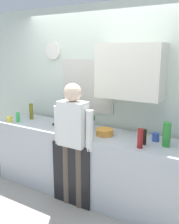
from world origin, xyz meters
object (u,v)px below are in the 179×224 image
at_px(mixing_bowl, 105,132).
at_px(dish_soap, 18,117).
at_px(cup_yellow_cup, 9,119).
at_px(potted_plant, 90,120).
at_px(coffee_maker, 63,114).
at_px(bottle_red_vinegar, 140,138).
at_px(cup_blue_mug, 156,137).
at_px(person_at_sink, 73,135).
at_px(bottle_clear_soda, 167,134).
at_px(bottle_olive_oil, 31,111).
at_px(storage_canister, 69,124).
at_px(bottle_dark_sauce, 144,137).

distance_m(mixing_bowl, dish_soap, 1.42).
height_order(cup_yellow_cup, potted_plant, potted_plant).
height_order(coffee_maker, mixing_bowl, coffee_maker).
xyz_separation_m(bottle_red_vinegar, cup_blue_mug, (0.08, 0.31, -0.06)).
distance_m(cup_yellow_cup, person_at_sink, 1.23).
height_order(coffee_maker, cup_yellow_cup, coffee_maker).
relative_size(bottle_clear_soda, bottle_olive_oil, 1.12).
xyz_separation_m(bottle_olive_oil, cup_blue_mug, (1.98, 0.02, -0.07)).
relative_size(potted_plant, dish_soap, 1.28).
bearing_deg(bottle_olive_oil, dish_soap, -105.03).
xyz_separation_m(bottle_clear_soda, cup_blue_mug, (-0.15, 0.11, -0.09)).
bearing_deg(cup_blue_mug, storage_canister, -171.12).
distance_m(bottle_olive_oil, person_at_sink, 1.13).
distance_m(mixing_bowl, person_at_sink, 0.41).
bearing_deg(bottle_dark_sauce, bottle_clear_soda, 17.42).
height_order(bottle_clear_soda, cup_yellow_cup, bottle_clear_soda).
height_order(mixing_bowl, storage_canister, storage_canister).
xyz_separation_m(bottle_olive_oil, potted_plant, (1.05, 0.03, 0.01)).
bearing_deg(bottle_dark_sauce, cup_yellow_cup, -176.26).
distance_m(bottle_red_vinegar, dish_soap, 1.96).
relative_size(coffee_maker, bottle_olive_oil, 1.32).
bearing_deg(potted_plant, mixing_bowl, -22.60).
height_order(coffee_maker, bottle_olive_oil, coffee_maker).
bearing_deg(bottle_clear_soda, coffee_maker, 175.87).
bearing_deg(mixing_bowl, cup_yellow_cup, -172.74).
xyz_separation_m(bottle_clear_soda, cup_yellow_cup, (-2.30, -0.21, -0.10)).
relative_size(cup_yellow_cup, storage_canister, 0.50).
xyz_separation_m(cup_blue_mug, cup_yellow_cup, (-2.15, -0.31, -0.01)).
xyz_separation_m(bottle_dark_sauce, mixing_bowl, (-0.54, 0.06, -0.05)).
xyz_separation_m(mixing_bowl, potted_plant, (-0.30, 0.13, 0.09)).
bearing_deg(bottle_clear_soda, bottle_red_vinegar, -139.16).
bearing_deg(cup_blue_mug, bottle_clear_soda, -34.77).
bearing_deg(coffee_maker, person_at_sink, -41.28).
height_order(bottle_clear_soda, dish_soap, bottle_clear_soda).
distance_m(cup_blue_mug, potted_plant, 0.93).
bearing_deg(storage_canister, cup_blue_mug, 8.88).
xyz_separation_m(bottle_dark_sauce, cup_blue_mug, (0.08, 0.18, -0.04)).
distance_m(coffee_maker, cup_blue_mug, 1.38).
bearing_deg(dish_soap, coffee_maker, 20.48).
bearing_deg(coffee_maker, bottle_olive_oil, -177.70).
xyz_separation_m(bottle_red_vinegar, bottle_dark_sauce, (-0.00, 0.13, -0.02)).
distance_m(bottle_dark_sauce, potted_plant, 0.86).
distance_m(bottle_olive_oil, dish_soap, 0.24).
bearing_deg(coffee_maker, storage_canister, -38.24).
distance_m(bottle_dark_sauce, bottle_olive_oil, 1.90).
bearing_deg(bottle_red_vinegar, coffee_maker, 166.42).
height_order(dish_soap, person_at_sink, person_at_sink).
relative_size(potted_plant, person_at_sink, 0.14).
relative_size(bottle_clear_soda, storage_canister, 1.65).
relative_size(cup_blue_mug, cup_yellow_cup, 1.18).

